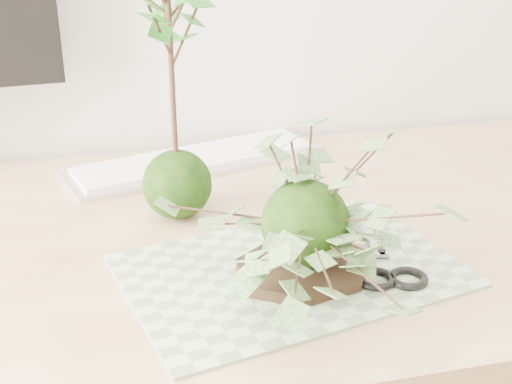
# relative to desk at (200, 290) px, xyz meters

# --- Properties ---
(desk) EXTENTS (1.60, 0.70, 0.74)m
(desk) POSITION_rel_desk_xyz_m (0.00, 0.00, 0.00)
(desk) COLOR tan
(desk) RESTS_ON ground_plane
(cutting_mat) EXTENTS (0.46, 0.35, 0.00)m
(cutting_mat) POSITION_rel_desk_xyz_m (0.10, -0.13, 0.09)
(cutting_mat) COLOR slate
(cutting_mat) RESTS_ON desk
(stone_dish) EXTENTS (0.22, 0.22, 0.01)m
(stone_dish) POSITION_rel_desk_xyz_m (0.11, -0.14, 0.10)
(stone_dish) COLOR black
(stone_dish) RESTS_ON cutting_mat
(ivy_kokedama) EXTENTS (0.40, 0.40, 0.22)m
(ivy_kokedama) POSITION_rel_desk_xyz_m (0.11, -0.14, 0.21)
(ivy_kokedama) COLOR black
(ivy_kokedama) RESTS_ON stone_dish
(maple_kokedama) EXTENTS (0.28, 0.28, 0.42)m
(maple_kokedama) POSITION_rel_desk_xyz_m (-0.02, 0.07, 0.38)
(maple_kokedama) COLOR black
(maple_kokedama) RESTS_ON desk
(keyboard) EXTENTS (0.46, 0.24, 0.02)m
(keyboard) POSITION_rel_desk_xyz_m (0.04, 0.26, 0.10)
(keyboard) COLOR silver
(keyboard) RESTS_ON desk
(scissors) EXTENTS (0.10, 0.21, 0.01)m
(scissors) POSITION_rel_desk_xyz_m (0.22, -0.16, 0.10)
(scissors) COLOR #93929F
(scissors) RESTS_ON cutting_mat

